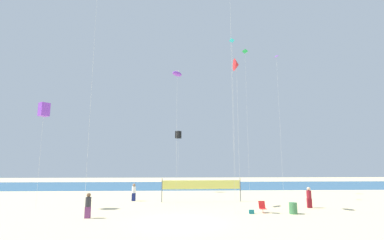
{
  "coord_description": "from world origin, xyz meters",
  "views": [
    {
      "loc": [
        -0.03,
        -19.36,
        3.89
      ],
      "look_at": [
        1.06,
        6.01,
        7.96
      ],
      "focal_mm": 25.58,
      "sensor_mm": 36.0,
      "label": 1
    }
  ],
  "objects_px": {
    "beach_handbag": "(251,212)",
    "kite_violet_inflatable": "(177,74)",
    "beachgoer_charcoal_shirt": "(88,205)",
    "kite_violet_diamond": "(276,60)",
    "kite_cyan_diamond": "(232,46)",
    "kite_red_delta": "(236,65)",
    "beachgoer_maroon_shirt": "(309,197)",
    "kite_black_box": "(178,135)",
    "kite_violet_box": "(44,110)",
    "trash_barrel": "(293,208)",
    "folding_beach_chair": "(262,207)",
    "beachgoer_white_shirt": "(134,192)",
    "kite_green_diamond": "(245,54)",
    "volleyball_net": "(202,186)"
  },
  "relations": [
    {
      "from": "beach_handbag",
      "to": "kite_cyan_diamond",
      "type": "bearing_deg",
      "value": 86.69
    },
    {
      "from": "beachgoer_charcoal_shirt",
      "to": "kite_cyan_diamond",
      "type": "height_order",
      "value": "kite_cyan_diamond"
    },
    {
      "from": "folding_beach_chair",
      "to": "trash_barrel",
      "type": "relative_size",
      "value": 1.03
    },
    {
      "from": "beachgoer_maroon_shirt",
      "to": "kite_violet_inflatable",
      "type": "relative_size",
      "value": 0.14
    },
    {
      "from": "beachgoer_maroon_shirt",
      "to": "beach_handbag",
      "type": "height_order",
      "value": "beachgoer_maroon_shirt"
    },
    {
      "from": "volleyball_net",
      "to": "kite_green_diamond",
      "type": "bearing_deg",
      "value": 47.22
    },
    {
      "from": "beachgoer_white_shirt",
      "to": "kite_green_diamond",
      "type": "height_order",
      "value": "kite_green_diamond"
    },
    {
      "from": "kite_violet_inflatable",
      "to": "kite_cyan_diamond",
      "type": "distance_m",
      "value": 9.42
    },
    {
      "from": "beach_handbag",
      "to": "kite_violet_inflatable",
      "type": "bearing_deg",
      "value": 145.89
    },
    {
      "from": "kite_violet_box",
      "to": "kite_red_delta",
      "type": "relative_size",
      "value": 0.69
    },
    {
      "from": "kite_violet_box",
      "to": "beach_handbag",
      "type": "bearing_deg",
      "value": -9.89
    },
    {
      "from": "trash_barrel",
      "to": "kite_black_box",
      "type": "distance_m",
      "value": 20.83
    },
    {
      "from": "beachgoer_white_shirt",
      "to": "beachgoer_maroon_shirt",
      "type": "bearing_deg",
      "value": -98.25
    },
    {
      "from": "trash_barrel",
      "to": "kite_cyan_diamond",
      "type": "bearing_deg",
      "value": 107.74
    },
    {
      "from": "beachgoer_white_shirt",
      "to": "beach_handbag",
      "type": "height_order",
      "value": "beachgoer_white_shirt"
    },
    {
      "from": "kite_violet_box",
      "to": "trash_barrel",
      "type": "bearing_deg",
      "value": -8.76
    },
    {
      "from": "trash_barrel",
      "to": "kite_green_diamond",
      "type": "distance_m",
      "value": 23.96
    },
    {
      "from": "beachgoer_charcoal_shirt",
      "to": "beach_handbag",
      "type": "height_order",
      "value": "beachgoer_charcoal_shirt"
    },
    {
      "from": "kite_violet_inflatable",
      "to": "kite_violet_diamond",
      "type": "bearing_deg",
      "value": 23.46
    },
    {
      "from": "beachgoer_white_shirt",
      "to": "kite_violet_inflatable",
      "type": "xyz_separation_m",
      "value": [
        4.54,
        -3.9,
        11.75
      ]
    },
    {
      "from": "folding_beach_chair",
      "to": "beachgoer_charcoal_shirt",
      "type": "bearing_deg",
      "value": -160.48
    },
    {
      "from": "beachgoer_charcoal_shirt",
      "to": "beach_handbag",
      "type": "bearing_deg",
      "value": -166.29
    },
    {
      "from": "trash_barrel",
      "to": "kite_violet_inflatable",
      "type": "relative_size",
      "value": 0.07
    },
    {
      "from": "beachgoer_maroon_shirt",
      "to": "kite_violet_diamond",
      "type": "bearing_deg",
      "value": -106.94
    },
    {
      "from": "beachgoer_charcoal_shirt",
      "to": "kite_violet_box",
      "type": "height_order",
      "value": "kite_violet_box"
    },
    {
      "from": "beachgoer_maroon_shirt",
      "to": "trash_barrel",
      "type": "xyz_separation_m",
      "value": [
        -2.66,
        -2.83,
        -0.54
      ]
    },
    {
      "from": "beachgoer_white_shirt",
      "to": "kite_violet_box",
      "type": "bearing_deg",
      "value": 131.3
    },
    {
      "from": "beachgoer_maroon_shirt",
      "to": "kite_violet_box",
      "type": "bearing_deg",
      "value": -16.99
    },
    {
      "from": "trash_barrel",
      "to": "kite_red_delta",
      "type": "height_order",
      "value": "kite_red_delta"
    },
    {
      "from": "trash_barrel",
      "to": "kite_cyan_diamond",
      "type": "height_order",
      "value": "kite_cyan_diamond"
    },
    {
      "from": "beachgoer_charcoal_shirt",
      "to": "kite_red_delta",
      "type": "relative_size",
      "value": 0.13
    },
    {
      "from": "beachgoer_white_shirt",
      "to": "beach_handbag",
      "type": "distance_m",
      "value": 13.23
    },
    {
      "from": "kite_violet_inflatable",
      "to": "kite_violet_diamond",
      "type": "height_order",
      "value": "kite_violet_diamond"
    },
    {
      "from": "beachgoer_charcoal_shirt",
      "to": "kite_black_box",
      "type": "distance_m",
      "value": 20.49
    },
    {
      "from": "beachgoer_charcoal_shirt",
      "to": "kite_violet_diamond",
      "type": "xyz_separation_m",
      "value": [
        18.39,
        10.51,
        15.55
      ]
    },
    {
      "from": "beachgoer_maroon_shirt",
      "to": "kite_cyan_diamond",
      "type": "distance_m",
      "value": 18.66
    },
    {
      "from": "trash_barrel",
      "to": "kite_violet_box",
      "type": "xyz_separation_m",
      "value": [
        -21.52,
        3.32,
        8.4
      ]
    },
    {
      "from": "folding_beach_chair",
      "to": "kite_violet_diamond",
      "type": "height_order",
      "value": "kite_violet_diamond"
    },
    {
      "from": "beachgoer_charcoal_shirt",
      "to": "beachgoer_white_shirt",
      "type": "xyz_separation_m",
      "value": [
        1.78,
        9.17,
        0.01
      ]
    },
    {
      "from": "beachgoer_maroon_shirt",
      "to": "kite_violet_inflatable",
      "type": "distance_m",
      "value": 16.81
    },
    {
      "from": "volleyball_net",
      "to": "kite_black_box",
      "type": "relative_size",
      "value": 0.97
    },
    {
      "from": "kite_violet_diamond",
      "to": "trash_barrel",
      "type": "bearing_deg",
      "value": -106.46
    },
    {
      "from": "beachgoer_white_shirt",
      "to": "kite_red_delta",
      "type": "bearing_deg",
      "value": -110.74
    },
    {
      "from": "kite_violet_diamond",
      "to": "kite_violet_box",
      "type": "height_order",
      "value": "kite_violet_diamond"
    },
    {
      "from": "beachgoer_white_shirt",
      "to": "kite_cyan_diamond",
      "type": "height_order",
      "value": "kite_cyan_diamond"
    },
    {
      "from": "beachgoer_charcoal_shirt",
      "to": "kite_violet_inflatable",
      "type": "distance_m",
      "value": 14.35
    },
    {
      "from": "kite_green_diamond",
      "to": "kite_black_box",
      "type": "relative_size",
      "value": 2.35
    },
    {
      "from": "beach_handbag",
      "to": "kite_cyan_diamond",
      "type": "distance_m",
      "value": 19.64
    },
    {
      "from": "beach_handbag",
      "to": "kite_black_box",
      "type": "relative_size",
      "value": 0.05
    },
    {
      "from": "kite_cyan_diamond",
      "to": "kite_red_delta",
      "type": "height_order",
      "value": "kite_cyan_diamond"
    }
  ]
}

